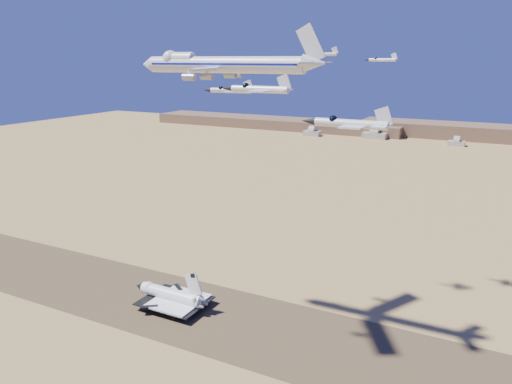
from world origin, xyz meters
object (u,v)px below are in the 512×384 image
at_px(carrier_747, 218,65).
at_px(chase_jet_d, 321,54).
at_px(chase_jet_a, 230,90).
at_px(chase_jet_e, 382,60).
at_px(crew_b, 173,314).
at_px(chase_jet_c, 349,123).
at_px(crew_a, 178,315).
at_px(shuttle, 171,296).
at_px(crew_c, 173,319).
at_px(chase_jet_b, 258,89).

bearing_deg(carrier_747, chase_jet_d, 61.73).
height_order(chase_jet_a, chase_jet_e, chase_jet_e).
relative_size(crew_b, chase_jet_e, 0.14).
height_order(chase_jet_a, chase_jet_c, chase_jet_a).
relative_size(chase_jet_d, chase_jet_e, 1.03).
bearing_deg(chase_jet_d, crew_a, -135.74).
distance_m(shuttle, chase_jet_e, 130.24).
bearing_deg(chase_jet_e, crew_c, -122.88).
bearing_deg(crew_b, chase_jet_d, -40.81).
xyz_separation_m(crew_b, chase_jet_c, (90.13, -70.00, 89.83)).
bearing_deg(crew_a, shuttle, 27.71).
relative_size(crew_c, chase_jet_c, 0.12).
height_order(shuttle, crew_a, shuttle).
relative_size(crew_b, chase_jet_a, 0.14).
bearing_deg(chase_jet_e, chase_jet_c, -69.45).
xyz_separation_m(carrier_747, chase_jet_c, (70.68, -76.82, -7.48)).
bearing_deg(crew_c, crew_a, -38.86).
bearing_deg(crew_a, chase_jet_c, -153.80).
bearing_deg(chase_jet_b, chase_jet_a, 133.40).
bearing_deg(chase_jet_d, carrier_747, -123.93).
height_order(crew_a, chase_jet_d, chase_jet_d).
distance_m(crew_b, chase_jet_c, 145.23).
bearing_deg(shuttle, crew_a, -36.96).
bearing_deg(crew_b, carrier_747, -71.36).
height_order(crew_b, chase_jet_a, chase_jet_a).
relative_size(carrier_747, crew_c, 41.59).
height_order(chase_jet_d, chase_jet_e, chase_jet_d).
height_order(shuttle, chase_jet_d, chase_jet_d).
distance_m(shuttle, crew_a, 10.56).
relative_size(carrier_747, crew_b, 36.82).
distance_m(chase_jet_c, chase_jet_e, 137.83).
height_order(crew_c, chase_jet_c, chase_jet_c).
bearing_deg(chase_jet_d, crew_b, -136.59).
bearing_deg(chase_jet_b, chase_jet_c, -35.84).
bearing_deg(chase_jet_d, chase_jet_a, -91.80).
distance_m(shuttle, crew_c, 13.06).
bearing_deg(crew_a, crew_c, 158.22).
xyz_separation_m(carrier_747, chase_jet_e, (42.42, 57.79, 1.50)).
relative_size(chase_jet_c, chase_jet_d, 1.00).
relative_size(crew_c, chase_jet_e, 0.12).
xyz_separation_m(crew_c, chase_jet_e, (59.66, 67.26, 98.92)).
relative_size(chase_jet_a, chase_jet_d, 0.93).
bearing_deg(chase_jet_e, chase_jet_b, -79.58).
xyz_separation_m(crew_a, chase_jet_d, (39.51, 48.31, 101.14)).
relative_size(carrier_747, chase_jet_c, 4.85).
height_order(carrier_747, crew_a, carrier_747).
distance_m(chase_jet_b, chase_jet_e, 117.24).
xyz_separation_m(shuttle, chase_jet_e, (67.70, 57.68, 95.14)).
height_order(crew_b, chase_jet_d, chase_jet_d).
xyz_separation_m(chase_jet_c, chase_jet_e, (-28.25, 134.60, 8.98)).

